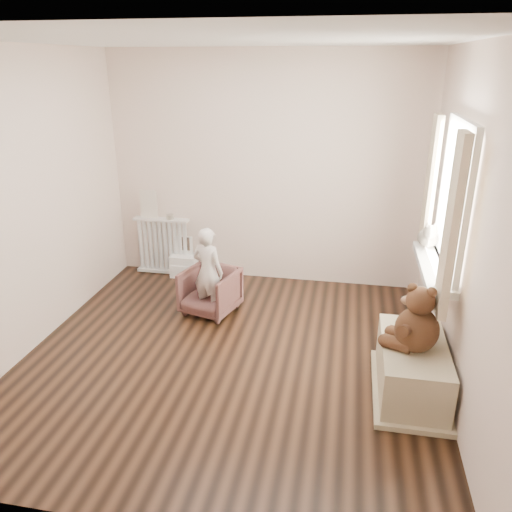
% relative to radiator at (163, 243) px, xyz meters
% --- Properties ---
extents(floor, '(3.60, 3.60, 0.01)m').
position_rel_radiator_xyz_m(floor, '(1.24, -1.68, -0.39)').
color(floor, black).
rests_on(floor, ground).
extents(ceiling, '(3.60, 3.60, 0.01)m').
position_rel_radiator_xyz_m(ceiling, '(1.24, -1.68, 2.21)').
color(ceiling, white).
rests_on(ceiling, ground).
extents(back_wall, '(3.60, 0.02, 2.60)m').
position_rel_radiator_xyz_m(back_wall, '(1.24, 0.12, 0.91)').
color(back_wall, '#EFE5CE').
rests_on(back_wall, ground).
extents(front_wall, '(3.60, 0.02, 2.60)m').
position_rel_radiator_xyz_m(front_wall, '(1.24, -3.48, 0.91)').
color(front_wall, '#EFE5CE').
rests_on(front_wall, ground).
extents(left_wall, '(0.02, 3.60, 2.60)m').
position_rel_radiator_xyz_m(left_wall, '(-0.56, -1.68, 0.91)').
color(left_wall, '#EFE5CE').
rests_on(left_wall, ground).
extents(right_wall, '(0.02, 3.60, 2.60)m').
position_rel_radiator_xyz_m(right_wall, '(3.04, -1.68, 0.91)').
color(right_wall, '#EFE5CE').
rests_on(right_wall, ground).
extents(window, '(0.03, 0.90, 1.10)m').
position_rel_radiator_xyz_m(window, '(3.00, -1.38, 1.06)').
color(window, white).
rests_on(window, right_wall).
extents(window_sill, '(0.22, 1.10, 0.06)m').
position_rel_radiator_xyz_m(window_sill, '(2.91, -1.38, 0.48)').
color(window_sill, silver).
rests_on(window_sill, right_wall).
extents(curtain_left, '(0.06, 0.26, 1.30)m').
position_rel_radiator_xyz_m(curtain_left, '(2.89, -1.95, 1.00)').
color(curtain_left, beige).
rests_on(curtain_left, right_wall).
extents(curtain_right, '(0.06, 0.26, 1.30)m').
position_rel_radiator_xyz_m(curtain_right, '(2.89, -0.81, 1.00)').
color(curtain_right, beige).
rests_on(curtain_right, right_wall).
extents(radiator, '(0.67, 0.13, 0.71)m').
position_rel_radiator_xyz_m(radiator, '(0.00, 0.00, 0.00)').
color(radiator, silver).
rests_on(radiator, floor).
extents(paper_doll, '(0.20, 0.02, 0.34)m').
position_rel_radiator_xyz_m(paper_doll, '(-0.14, 0.00, 0.49)').
color(paper_doll, beige).
rests_on(paper_doll, radiator).
extents(tin_a, '(0.09, 0.09, 0.05)m').
position_rel_radiator_xyz_m(tin_a, '(0.12, 0.00, 0.34)').
color(tin_a, '#A59E8C').
rests_on(tin_a, radiator).
extents(toy_vanity, '(0.31, 0.22, 0.49)m').
position_rel_radiator_xyz_m(toy_vanity, '(0.27, -0.03, -0.11)').
color(toy_vanity, silver).
rests_on(toy_vanity, floor).
extents(armchair, '(0.63, 0.64, 0.48)m').
position_rel_radiator_xyz_m(armchair, '(0.84, -0.89, -0.15)').
color(armchair, brown).
rests_on(armchair, floor).
extents(child, '(0.38, 0.31, 0.92)m').
position_rel_radiator_xyz_m(child, '(0.84, -0.94, 0.09)').
color(child, beige).
rests_on(child, armchair).
extents(toy_bench, '(0.49, 0.93, 0.44)m').
position_rel_radiator_xyz_m(toy_bench, '(2.76, -1.91, -0.19)').
color(toy_bench, '#BDB28D').
rests_on(toy_bench, floor).
extents(teddy_bear, '(0.51, 0.46, 0.52)m').
position_rel_radiator_xyz_m(teddy_bear, '(2.75, -1.98, 0.28)').
color(teddy_bear, '#331C0F').
rests_on(teddy_bear, toy_bench).
extents(plush_cat, '(0.20, 0.30, 0.24)m').
position_rel_radiator_xyz_m(plush_cat, '(2.90, -0.98, 0.61)').
color(plush_cat, '#6A6358').
rests_on(plush_cat, window_sill).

